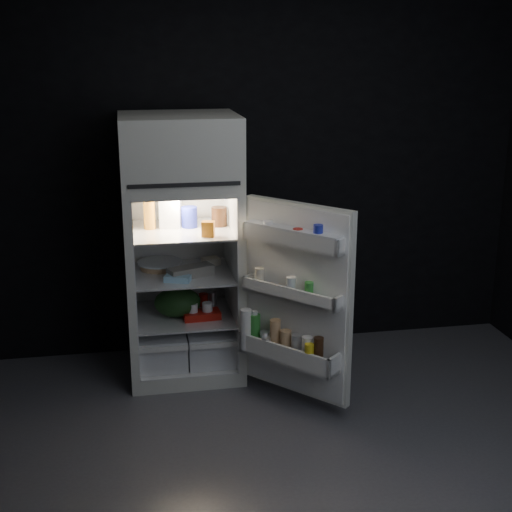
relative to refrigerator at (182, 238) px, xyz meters
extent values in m
cube|color=#56565C|center=(0.54, -1.32, -0.96)|extent=(4.00, 3.40, 0.00)
cube|color=black|center=(0.54, 0.38, 0.39)|extent=(4.00, 0.00, 2.70)
cube|color=black|center=(0.54, -3.02, 0.39)|extent=(4.00, 0.00, 2.70)
cube|color=white|center=(0.00, -0.02, -0.91)|extent=(0.76, 0.70, 0.10)
cube|color=white|center=(-0.35, -0.02, -0.26)|extent=(0.05, 0.70, 1.20)
cube|color=white|center=(0.35, -0.02, -0.26)|extent=(0.05, 0.70, 1.20)
cube|color=white|center=(0.00, 0.30, -0.26)|extent=(0.66, 0.05, 1.20)
cube|color=white|center=(0.00, -0.02, 0.37)|extent=(0.76, 0.70, 0.06)
cube|color=white|center=(0.00, -0.02, 0.61)|extent=(0.76, 0.70, 0.42)
cube|color=black|center=(0.00, -0.38, 0.43)|extent=(0.68, 0.01, 0.02)
cube|color=white|center=(-0.33, -0.05, -0.26)|extent=(0.01, 0.65, 1.20)
cube|color=white|center=(0.33, -0.05, -0.26)|extent=(0.01, 0.65, 1.20)
cube|color=white|center=(0.00, -0.05, 0.34)|extent=(0.66, 0.65, 0.01)
cube|color=white|center=(0.00, -0.05, -0.85)|extent=(0.66, 0.65, 0.01)
cube|color=white|center=(0.00, -0.05, 0.06)|extent=(0.65, 0.63, 0.01)
cube|color=white|center=(0.00, -0.05, -0.24)|extent=(0.65, 0.63, 0.01)
cube|color=white|center=(0.00, -0.05, -0.54)|extent=(0.65, 0.63, 0.01)
cube|color=white|center=(-0.17, -0.03, -0.74)|extent=(0.32, 0.59, 0.22)
cube|color=white|center=(0.17, -0.03, -0.74)|extent=(0.32, 0.59, 0.22)
cube|color=white|center=(-0.17, -0.35, -0.65)|extent=(0.32, 0.02, 0.03)
cube|color=white|center=(0.17, -0.35, -0.65)|extent=(0.32, 0.02, 0.03)
cube|color=#FFE5B2|center=(0.00, -0.10, 0.32)|extent=(0.14, 0.14, 0.02)
cube|color=white|center=(0.65, -0.64, -0.26)|extent=(0.55, 0.60, 1.22)
cube|color=white|center=(0.63, -0.66, -0.26)|extent=(0.49, 0.54, 1.18)
cube|color=white|center=(0.60, -0.68, 0.11)|extent=(0.52, 0.57, 0.02)
cube|color=white|center=(0.57, -0.71, 0.15)|extent=(0.47, 0.52, 0.10)
cube|color=white|center=(0.82, -0.93, 0.15)|extent=(0.08, 0.08, 0.10)
cube|color=white|center=(0.38, -0.44, 0.15)|extent=(0.08, 0.08, 0.10)
cube|color=white|center=(0.60, -0.69, -0.22)|extent=(0.53, 0.57, 0.02)
cube|color=white|center=(0.57, -0.71, -0.19)|extent=(0.47, 0.52, 0.09)
cube|color=white|center=(0.82, -0.93, -0.19)|extent=(0.09, 0.08, 0.09)
cube|color=white|center=(0.38, -0.44, -0.19)|extent=(0.09, 0.08, 0.09)
cube|color=white|center=(0.58, -0.70, -0.63)|extent=(0.56, 0.60, 0.02)
cube|color=white|center=(0.54, -0.74, -0.57)|extent=(0.47, 0.52, 0.13)
cube|color=white|center=(0.80, -0.95, -0.57)|extent=(0.12, 0.11, 0.13)
cube|color=white|center=(0.36, -0.45, -0.57)|extent=(0.12, 0.11, 0.13)
cube|color=white|center=(0.60, -0.68, 0.21)|extent=(0.51, 0.55, 0.02)
cylinder|color=#1C2699|center=(0.72, -0.82, 0.19)|extent=(0.08, 0.08, 0.14)
cylinder|color=#B4190F|center=(0.63, -0.71, 0.17)|extent=(0.08, 0.08, 0.09)
cylinder|color=white|center=(0.48, -0.55, 0.18)|extent=(0.08, 0.08, 0.11)
cylinder|color=#338C33|center=(0.68, -0.78, -0.15)|extent=(0.07, 0.07, 0.12)
cylinder|color=silver|center=(0.60, -0.69, -0.15)|extent=(0.08, 0.08, 0.12)
cylinder|color=#EEE2C2|center=(0.44, -0.51, -0.14)|extent=(0.08, 0.08, 0.13)
cylinder|color=#311B0D|center=(0.73, -0.86, -0.52)|extent=(0.08, 0.08, 0.20)
cylinder|color=white|center=(0.68, -0.80, -0.52)|extent=(0.10, 0.10, 0.18)
cylinder|color=silver|center=(0.62, -0.74, -0.53)|extent=(0.09, 0.09, 0.17)
cylinder|color=tan|center=(0.57, -0.69, -0.52)|extent=(0.10, 0.10, 0.18)
cylinder|color=tan|center=(0.52, -0.63, -0.50)|extent=(0.10, 0.10, 0.23)
cylinder|color=silver|center=(0.46, -0.57, -0.55)|extent=(0.09, 0.09, 0.13)
cylinder|color=#338C33|center=(0.41, -0.51, -0.50)|extent=(0.10, 0.10, 0.23)
cylinder|color=yellow|center=(0.67, -0.86, -0.54)|extent=(0.08, 0.08, 0.16)
cylinder|color=silver|center=(0.46, -0.62, -0.56)|extent=(0.08, 0.08, 0.12)
cylinder|color=white|center=(0.35, -0.50, -0.48)|extent=(0.10, 0.10, 0.27)
cylinder|color=white|center=(0.41, -0.51, -0.37)|extent=(0.05, 0.05, 0.02)
cube|color=white|center=(-0.07, 0.04, 0.19)|extent=(0.16, 0.16, 0.24)
cylinder|color=#1C2699|center=(0.06, 0.01, 0.14)|extent=(0.14, 0.14, 0.14)
cylinder|color=#311B0D|center=(0.26, 0.01, 0.14)|extent=(0.13, 0.13, 0.13)
cylinder|color=#C1791E|center=(-0.21, 0.02, 0.18)|extent=(0.10, 0.10, 0.22)
cube|color=#C06B16|center=(0.15, -0.25, 0.12)|extent=(0.09, 0.08, 0.10)
cube|color=gray|center=(0.04, -0.14, -0.19)|extent=(0.33, 0.22, 0.07)
cylinder|color=tan|center=(-0.15, 0.08, -0.21)|extent=(0.28, 0.28, 0.04)
cube|color=#9CD4F1|center=(-0.05, -0.23, -0.21)|extent=(0.19, 0.13, 0.04)
cube|color=#EEE2C2|center=(0.21, 0.10, -0.20)|extent=(0.13, 0.12, 0.05)
ellipsoid|color=#193815|center=(-0.05, -0.07, -0.43)|extent=(0.39, 0.36, 0.20)
cube|color=#B4190F|center=(0.11, -0.15, -0.50)|extent=(0.26, 0.15, 0.05)
cylinder|color=#B4190F|center=(0.15, 0.09, -0.48)|extent=(0.08, 0.08, 0.09)
cylinder|color=silver|center=(0.22, 0.12, -0.48)|extent=(0.08, 0.08, 0.09)
camera|label=1|loc=(-0.35, -4.64, 1.26)|focal=50.00mm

